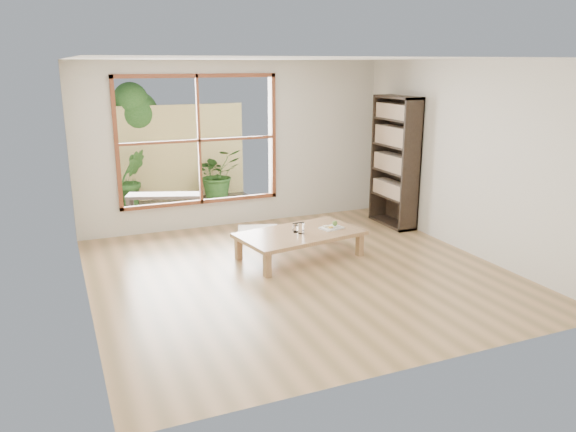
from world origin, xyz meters
The scene contains 15 objects.
ground centered at (0.00, 0.00, 0.00)m, with size 5.00×5.00×0.00m, color tan.
low_table centered at (0.25, 0.50, 0.31)m, with size 1.77×1.18×0.36m.
floor_cushion centered at (0.08, 1.65, 0.04)m, with size 0.61×0.61×0.09m, color white.
bookshelf centered at (2.31, 1.40, 1.03)m, with size 0.33×0.93×2.06m, color #30241B.
glass_tall centered at (0.25, 0.44, 0.43)m, with size 0.08×0.08×0.15m, color silver.
glass_mid centered at (0.26, 0.60, 0.41)m, with size 0.07×0.07×0.10m, color silver.
glass_short centered at (0.22, 0.58, 0.41)m, with size 0.08×0.08×0.10m, color silver.
glass_small centered at (0.20, 0.52, 0.40)m, with size 0.07×0.07×0.09m, color silver.
food_tray centered at (0.74, 0.50, 0.38)m, with size 0.33×0.27×0.09m.
deck centered at (-0.60, 3.56, 0.00)m, with size 2.80×2.00×0.05m, color #352D26.
garden_bench centered at (-1.03, 3.21, 0.36)m, with size 1.31×0.76×0.40m.
bamboo_fence centered at (-0.60, 4.56, 0.90)m, with size 2.80×0.06×1.80m, color #D4C26D.
shrub_right centered at (0.18, 4.20, 0.50)m, with size 0.86×0.75×0.96m, color #2E551F.
shrub_left centered at (-1.47, 4.04, 0.55)m, with size 0.58×0.47×1.06m, color #2E551F.
garden_tree centered at (-1.28, 4.86, 1.63)m, with size 1.04×0.85×2.22m.
Camera 1 is at (-2.71, -6.08, 2.56)m, focal length 35.00 mm.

